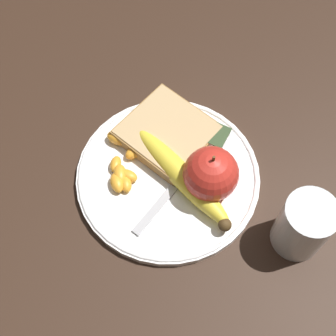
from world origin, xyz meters
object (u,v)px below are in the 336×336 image
(juice_glass, at_px, (303,227))
(apple, at_px, (211,174))
(plate, at_px, (168,176))
(bread_slice, at_px, (167,133))
(fork, at_px, (180,180))
(banana, at_px, (181,179))
(jam_packet, at_px, (212,136))

(juice_glass, bearing_deg, apple, -4.89)
(plate, height_order, apple, apple)
(juice_glass, bearing_deg, bread_slice, -14.18)
(plate, distance_m, bread_slice, 0.07)
(bread_slice, distance_m, fork, 0.08)
(banana, relative_size, fork, 1.11)
(banana, bearing_deg, apple, -156.88)
(juice_glass, bearing_deg, banana, 1.32)
(fork, distance_m, jam_packet, 0.08)
(juice_glass, bearing_deg, fork, -0.47)
(plate, bearing_deg, banana, 167.52)
(bread_slice, xyz_separation_m, jam_packet, (-0.06, -0.03, -0.00))
(plate, relative_size, banana, 1.38)
(apple, bearing_deg, plate, 9.89)
(apple, bearing_deg, banana, 23.12)
(plate, height_order, fork, fork)
(apple, xyz_separation_m, fork, (0.04, 0.01, -0.04))
(juice_glass, relative_size, apple, 1.11)
(apple, height_order, jam_packet, apple)
(plate, height_order, jam_packet, jam_packet)
(juice_glass, distance_m, jam_packet, 0.19)
(fork, bearing_deg, bread_slice, 51.73)
(apple, height_order, fork, apple)
(banana, relative_size, jam_packet, 4.11)
(apple, bearing_deg, fork, 14.32)
(juice_glass, xyz_separation_m, fork, (0.18, -0.00, -0.03))
(apple, xyz_separation_m, banana, (0.04, 0.02, -0.02))
(juice_glass, height_order, jam_packet, juice_glass)
(apple, bearing_deg, bread_slice, -26.76)
(juice_glass, xyz_separation_m, banana, (0.17, 0.00, -0.02))
(bread_slice, bearing_deg, apple, 153.24)
(apple, distance_m, bread_slice, 0.10)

